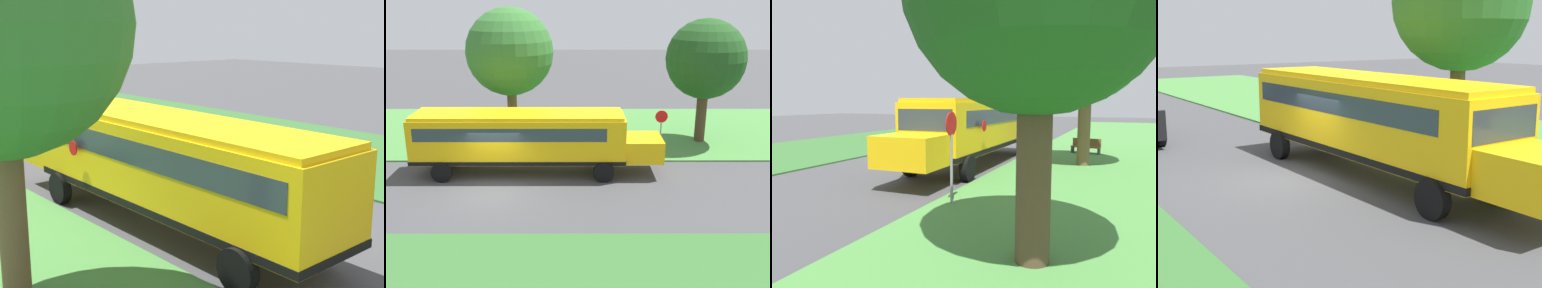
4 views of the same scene
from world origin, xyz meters
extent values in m
plane|color=#424244|center=(0.00, 0.00, 0.00)|extent=(120.00, 120.00, 0.00)
cube|color=#47843D|center=(-10.00, 0.00, 0.04)|extent=(12.00, 80.00, 0.08)
cube|color=#33662D|center=(9.00, 0.00, 0.04)|extent=(10.00, 80.00, 0.07)
cube|color=yellow|center=(-2.46, 1.05, 1.90)|extent=(2.50, 10.50, 2.20)
cube|color=yellow|center=(-2.46, 7.25, 1.35)|extent=(2.20, 1.90, 1.10)
cube|color=yellow|center=(-2.46, 1.05, 3.08)|extent=(2.35, 10.29, 0.16)
cube|color=black|center=(-2.46, 1.05, 0.92)|extent=(2.54, 10.54, 0.20)
cube|color=#2D3842|center=(-2.46, 0.75, 2.36)|extent=(2.53, 9.24, 0.64)
cube|color=#2D3842|center=(-2.46, 6.25, 2.36)|extent=(2.25, 0.12, 0.80)
cylinder|color=red|center=(-3.89, 3.93, 2.05)|extent=(0.03, 0.44, 0.44)
cylinder|color=black|center=(-3.71, 5.25, 0.50)|extent=(0.30, 1.00, 1.00)
cylinder|color=black|center=(-1.21, 5.25, 0.50)|extent=(0.30, 1.00, 1.00)
cylinder|color=black|center=(-3.71, -2.63, 0.50)|extent=(0.30, 1.00, 1.00)
cylinder|color=black|center=(-1.21, -2.63, 0.50)|extent=(0.30, 1.00, 1.00)
cube|color=black|center=(2.70, -9.05, 0.80)|extent=(2.00, 5.40, 0.80)
cube|color=black|center=(2.70, -10.00, 1.65)|extent=(1.90, 1.70, 0.90)
cube|color=#2D3842|center=(2.70, -10.00, 1.68)|extent=(1.94, 1.53, 0.63)
cube|color=black|center=(2.70, -6.43, 1.38)|extent=(2.00, 0.16, 0.36)
cylinder|color=black|center=(3.70, -10.81, 0.40)|extent=(0.28, 0.80, 0.80)
cylinder|color=black|center=(1.70, -10.81, 0.40)|extent=(0.28, 0.80, 0.80)
cylinder|color=black|center=(3.70, -7.30, 0.40)|extent=(0.28, 0.80, 0.80)
cylinder|color=black|center=(1.70, -7.30, 0.40)|extent=(0.28, 0.80, 0.80)
cylinder|color=brown|center=(-7.38, 0.04, 1.83)|extent=(0.57, 0.57, 3.67)
sphere|color=#33702D|center=(-7.38, 0.04, 5.57)|extent=(5.08, 5.08, 5.08)
sphere|color=#33702D|center=(-7.71, -0.36, 5.50)|extent=(2.84, 2.84, 2.84)
cylinder|color=#4C3826|center=(-7.67, 11.56, 1.67)|extent=(0.63, 0.63, 3.35)
cylinder|color=gray|center=(-4.60, 8.55, 1.05)|extent=(0.08, 0.08, 2.10)
cylinder|color=red|center=(-4.60, 8.55, 2.40)|extent=(0.03, 0.68, 0.68)
cube|color=brown|center=(-7.09, -4.19, 0.45)|extent=(1.66, 0.73, 0.08)
cube|color=brown|center=(-7.12, -4.41, 0.70)|extent=(1.59, 0.30, 0.44)
cube|color=#333333|center=(-6.36, -4.30, 0.23)|extent=(0.15, 0.46, 0.45)
cube|color=#333333|center=(-7.82, -4.08, 0.23)|extent=(0.15, 0.46, 0.45)
camera|label=1|loc=(-11.27, -9.86, 5.47)|focal=50.00mm
camera|label=2|loc=(19.07, 3.96, 8.55)|focal=42.00mm
camera|label=3|loc=(-9.16, 18.15, 3.02)|focal=35.00mm
camera|label=4|loc=(7.54, 14.23, 4.42)|focal=50.00mm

